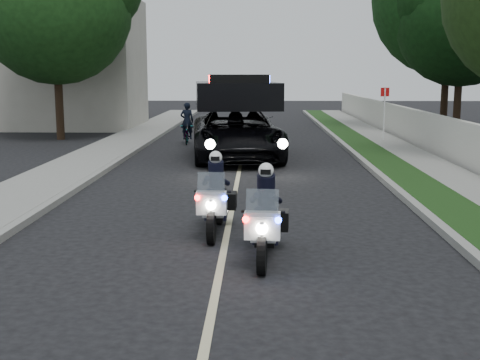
% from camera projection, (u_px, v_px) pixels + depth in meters
% --- Properties ---
extents(ground, '(120.00, 120.00, 0.00)m').
position_uv_depth(ground, '(217.00, 283.00, 9.14)').
color(ground, black).
rests_on(ground, ground).
extents(curb_right, '(0.20, 60.00, 0.15)m').
position_uv_depth(curb_right, '(375.00, 172.00, 18.87)').
color(curb_right, gray).
rests_on(curb_right, ground).
extents(grass_verge, '(1.20, 60.00, 0.16)m').
position_uv_depth(grass_verge, '(399.00, 172.00, 18.85)').
color(grass_verge, '#193814').
rests_on(grass_verge, ground).
extents(sidewalk_right, '(1.40, 60.00, 0.16)m').
position_uv_depth(sidewalk_right, '(443.00, 172.00, 18.81)').
color(sidewalk_right, gray).
rests_on(sidewalk_right, ground).
extents(property_wall, '(0.22, 60.00, 1.50)m').
position_uv_depth(property_wall, '(478.00, 150.00, 18.67)').
color(property_wall, beige).
rests_on(property_wall, ground).
extents(curb_left, '(0.20, 60.00, 0.15)m').
position_uv_depth(curb_left, '(104.00, 171.00, 19.10)').
color(curb_left, gray).
rests_on(curb_left, ground).
extents(sidewalk_left, '(2.00, 60.00, 0.16)m').
position_uv_depth(sidewalk_left, '(68.00, 170.00, 19.13)').
color(sidewalk_left, gray).
rests_on(sidewalk_left, ground).
extents(building_far, '(8.00, 6.00, 7.00)m').
position_uv_depth(building_far, '(65.00, 63.00, 34.45)').
color(building_far, '#A8A396').
rests_on(building_far, ground).
extents(lane_marking, '(0.12, 50.00, 0.01)m').
position_uv_depth(lane_marking, '(239.00, 174.00, 18.99)').
color(lane_marking, '#BFB78C').
rests_on(lane_marking, ground).
extents(police_moto_left, '(0.69, 1.86, 1.56)m').
position_uv_depth(police_moto_left, '(216.00, 233.00, 11.98)').
color(police_moto_left, silver).
rests_on(police_moto_left, ground).
extents(police_moto_right, '(0.78, 1.90, 1.58)m').
position_uv_depth(police_moto_right, '(265.00, 259.00, 10.30)').
color(police_moto_right, silver).
rests_on(police_moto_right, ground).
extents(police_suv, '(3.67, 6.78, 3.16)m').
position_uv_depth(police_suv, '(237.00, 159.00, 22.34)').
color(police_suv, black).
rests_on(police_suv, ground).
extents(bicycle, '(0.65, 1.60, 0.82)m').
position_uv_depth(bicycle, '(187.00, 144.00, 27.00)').
color(bicycle, black).
rests_on(bicycle, ground).
extents(cyclist, '(0.60, 0.44, 1.56)m').
position_uv_depth(cyclist, '(187.00, 144.00, 27.00)').
color(cyclist, black).
rests_on(cyclist, ground).
extents(sign_post, '(0.43, 0.43, 2.46)m').
position_uv_depth(sign_post, '(383.00, 143.00, 27.31)').
color(sign_post, '#B0180C').
rests_on(sign_post, ground).
extents(tree_right_d, '(9.90, 9.90, 12.89)m').
position_uv_depth(tree_right_d, '(443.00, 132.00, 32.47)').
color(tree_right_d, '#143C14').
rests_on(tree_right_d, ground).
extents(tree_right_e, '(7.46, 7.46, 10.78)m').
position_uv_depth(tree_right_e, '(456.00, 135.00, 31.00)').
color(tree_right_e, black).
rests_on(tree_right_e, ground).
extents(tree_left_near, '(9.01, 9.01, 11.41)m').
position_uv_depth(tree_left_near, '(61.00, 139.00, 28.76)').
color(tree_left_near, '#184115').
rests_on(tree_left_near, ground).
extents(tree_left_far, '(6.59, 6.59, 8.96)m').
position_uv_depth(tree_left_far, '(96.00, 123.00, 38.39)').
color(tree_left_far, '#163510').
rests_on(tree_left_far, ground).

